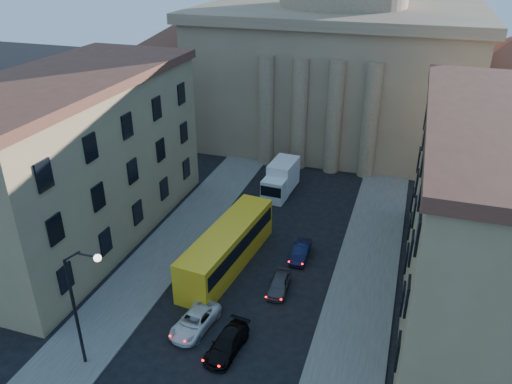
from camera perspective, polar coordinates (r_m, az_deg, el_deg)
sidewalk_left at (r=42.33m, az=-12.21°, el=-8.89°), size 5.00×60.00×0.15m
sidewalk_right at (r=37.98m, az=11.43°, el=-13.56°), size 5.00×60.00×0.15m
church at (r=68.58m, az=9.44°, el=15.94°), size 68.02×28.76×36.60m
building_left at (r=46.16m, az=-19.92°, el=3.61°), size 11.60×26.60×14.70m
building_right at (r=37.84m, az=26.12°, el=-2.75°), size 11.60×26.60×14.70m
street_lamp at (r=32.06m, az=-19.49°, el=-11.48°), size 2.62×0.44×8.83m
car_left_mid at (r=36.15m, az=-6.99°, el=-14.45°), size 2.63×4.73×1.25m
car_right_mid at (r=34.36m, az=-3.33°, el=-16.90°), size 2.22×4.45×1.24m
car_right_far at (r=39.27m, az=2.68°, el=-10.41°), size 1.70×3.70×1.23m
car_right_distant at (r=43.06m, az=5.13°, el=-6.79°), size 1.41×3.74×1.22m
city_bus at (r=41.35m, az=-3.27°, el=-6.17°), size 4.09×12.65×3.50m
box_truck at (r=53.33m, az=2.84°, el=1.46°), size 2.76×6.20×3.33m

